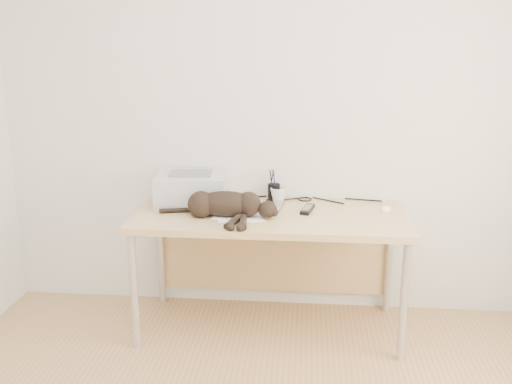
# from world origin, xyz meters

# --- Properties ---
(wall_back) EXTENTS (3.50, 0.00, 3.50)m
(wall_back) POSITION_xyz_m (0.00, 1.75, 1.30)
(wall_back) COLOR silver
(wall_back) RESTS_ON floor
(desk) EXTENTS (1.60, 0.70, 0.74)m
(desk) POSITION_xyz_m (0.00, 1.48, 0.61)
(desk) COLOR tan
(desk) RESTS_ON floor
(printer) EXTENTS (0.46, 0.40, 0.20)m
(printer) POSITION_xyz_m (-0.50, 1.56, 0.84)
(printer) COLOR #BBBBC0
(printer) RESTS_ON desk
(papers) EXTENTS (0.31, 0.23, 0.01)m
(papers) POSITION_xyz_m (-0.18, 1.31, 0.74)
(papers) COLOR white
(papers) RESTS_ON desk
(cat) EXTENTS (0.70, 0.33, 0.16)m
(cat) POSITION_xyz_m (-0.27, 1.30, 0.81)
(cat) COLOR black
(cat) RESTS_ON desk
(mug) EXTENTS (0.14, 0.14, 0.09)m
(mug) POSITION_xyz_m (0.03, 1.64, 0.79)
(mug) COLOR white
(mug) RESTS_ON desk
(pen_cup) EXTENTS (0.08, 0.08, 0.20)m
(pen_cup) POSITION_xyz_m (0.00, 1.68, 0.80)
(pen_cup) COLOR black
(pen_cup) RESTS_ON desk
(remote_grey) EXTENTS (0.08, 0.20, 0.02)m
(remote_grey) POSITION_xyz_m (0.04, 1.51, 0.75)
(remote_grey) COLOR slate
(remote_grey) RESTS_ON desk
(remote_black) EXTENTS (0.09, 0.20, 0.02)m
(remote_black) POSITION_xyz_m (0.22, 1.46, 0.75)
(remote_black) COLOR black
(remote_black) RESTS_ON desk
(mouse) EXTENTS (0.09, 0.12, 0.04)m
(mouse) POSITION_xyz_m (0.68, 1.53, 0.76)
(mouse) COLOR white
(mouse) RESTS_ON desk
(cable_tangle) EXTENTS (1.36, 0.09, 0.01)m
(cable_tangle) POSITION_xyz_m (0.00, 1.70, 0.75)
(cable_tangle) COLOR black
(cable_tangle) RESTS_ON desk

